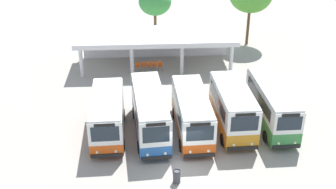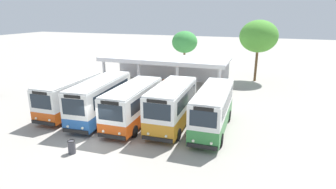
% 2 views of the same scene
% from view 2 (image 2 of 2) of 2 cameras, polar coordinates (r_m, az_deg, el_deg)
% --- Properties ---
extents(ground_plane, '(180.00, 180.00, 0.00)m').
position_cam_2_polar(ground_plane, '(19.90, -15.17, -10.06)').
color(ground_plane, '#A39E93').
extents(city_bus_nearest_orange, '(2.59, 7.06, 3.17)m').
position_cam_2_polar(city_bus_nearest_orange, '(25.61, -19.71, -0.18)').
color(city_bus_nearest_orange, black).
rests_on(city_bus_nearest_orange, ground).
extents(city_bus_second_in_row, '(2.85, 8.14, 3.36)m').
position_cam_2_polar(city_bus_second_in_row, '(23.79, -13.81, -0.68)').
color(city_bus_second_in_row, black).
rests_on(city_bus_second_in_row, ground).
extents(city_bus_middle_cream, '(2.57, 7.55, 3.20)m').
position_cam_2_polar(city_bus_middle_cream, '(22.18, -7.20, -1.81)').
color(city_bus_middle_cream, black).
rests_on(city_bus_middle_cream, ground).
extents(city_bus_fourth_amber, '(2.64, 6.95, 3.43)m').
position_cam_2_polar(city_bus_fourth_amber, '(21.30, 0.80, -2.13)').
color(city_bus_fourth_amber, black).
rests_on(city_bus_fourth_amber, ground).
extents(city_bus_fifth_blue, '(2.38, 7.90, 3.29)m').
position_cam_2_polar(city_bus_fifth_blue, '(21.02, 9.32, -2.82)').
color(city_bus_fifth_blue, black).
rests_on(city_bus_fifth_blue, ground).
extents(terminal_canopy, '(15.87, 5.63, 3.40)m').
position_cam_2_polar(terminal_canopy, '(34.99, -0.43, 6.63)').
color(terminal_canopy, silver).
rests_on(terminal_canopy, ground).
extents(waiting_chair_end_by_column, '(0.46, 0.46, 0.86)m').
position_cam_2_polar(waiting_chair_end_by_column, '(34.57, -4.41, 2.86)').
color(waiting_chair_end_by_column, slate).
rests_on(waiting_chair_end_by_column, ground).
extents(waiting_chair_second_from_end, '(0.46, 0.46, 0.86)m').
position_cam_2_polar(waiting_chair_second_from_end, '(34.37, -3.52, 2.80)').
color(waiting_chair_second_from_end, slate).
rests_on(waiting_chair_second_from_end, ground).
extents(waiting_chair_middle_seat, '(0.46, 0.46, 0.86)m').
position_cam_2_polar(waiting_chair_middle_seat, '(34.18, -2.61, 2.74)').
color(waiting_chair_middle_seat, slate).
rests_on(waiting_chair_middle_seat, ground).
extents(waiting_chair_fourth_seat, '(0.46, 0.46, 0.86)m').
position_cam_2_polar(waiting_chair_fourth_seat, '(33.97, -1.72, 2.66)').
color(waiting_chair_fourth_seat, slate).
rests_on(waiting_chair_fourth_seat, ground).
extents(waiting_chair_fifth_seat, '(0.46, 0.46, 0.86)m').
position_cam_2_polar(waiting_chair_fifth_seat, '(33.69, -0.86, 2.54)').
color(waiting_chair_fifth_seat, slate).
rests_on(waiting_chair_fifth_seat, ground).
extents(roadside_tree_behind_canopy, '(3.80, 3.80, 6.11)m').
position_cam_2_polar(roadside_tree_behind_canopy, '(41.88, 3.47, 10.80)').
color(roadside_tree_behind_canopy, brown).
rests_on(roadside_tree_behind_canopy, ground).
extents(roadside_tree_east_of_canopy, '(4.80, 4.80, 7.87)m').
position_cam_2_polar(roadside_tree_east_of_canopy, '(37.54, 18.29, 11.38)').
color(roadside_tree_east_of_canopy, brown).
rests_on(roadside_tree_east_of_canopy, ground).
extents(litter_bin_apron, '(0.49, 0.49, 0.90)m').
position_cam_2_polar(litter_bin_apron, '(19.04, -19.35, -10.20)').
color(litter_bin_apron, '#3F3F47').
rests_on(litter_bin_apron, ground).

